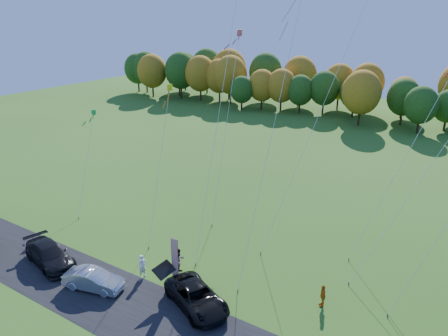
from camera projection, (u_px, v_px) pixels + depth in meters
The scene contains 19 objects.
ground at pixel (179, 283), 31.51m from camera, with size 160.00×160.00×0.00m, color #315D18.
asphalt_strip at pixel (140, 313), 28.35m from camera, with size 90.00×6.00×0.01m, color black.
tree_line at pixel (379, 125), 74.89m from camera, with size 116.00×12.00×10.00m, color #1E4711, non-canonical shape.
black_suv at pixel (197, 297), 28.72m from camera, with size 2.51×5.45×1.51m, color black.
silver_sedan at pixel (93, 280), 30.62m from camera, with size 1.51×4.32×1.42m, color silver.
dark_truck_a at pixel (50, 255), 33.57m from camera, with size 2.26×5.57×1.62m, color black.
person_tailgate_a at pixel (142, 266), 31.87m from camera, with size 0.66×0.43×1.82m, color white.
person_tailgate_b at pixel (179, 261), 32.46m from camera, with size 0.95×0.74×1.96m, color gray.
person_east at pixel (323, 296), 28.81m from camera, with size 0.93×0.39×1.58m, color #CB6C13.
feather_flag at pixel (174, 257), 30.38m from camera, with size 0.51×0.14×3.88m.
kite_delta_blue at pixel (222, 90), 33.89m from camera, with size 3.52×11.24×25.47m.
kite_parafoil_orange at pixel (344, 55), 33.09m from camera, with size 8.61×12.88×31.03m.
kite_delta_red at pixel (275, 118), 31.30m from camera, with size 2.67×11.38×21.74m.
kite_parafoil_rainbow at pixel (424, 176), 30.09m from camera, with size 8.14×8.43×15.95m.
kite_diamond_yellow at pixel (159, 165), 36.45m from camera, with size 2.22×6.09×12.95m.
kite_diamond_green at pixel (86, 162), 43.01m from camera, with size 4.24×6.73×9.17m.
kite_diamond_white at pixel (404, 159), 33.00m from camera, with size 5.44×7.21×16.33m.
kite_diamond_pink at pixel (226, 127), 40.39m from camera, with size 2.48×8.23×17.13m.
kite_diamond_blue_low at pixel (429, 251), 26.64m from camera, with size 3.72×3.10×9.77m.
Camera 1 is at (17.30, -20.70, 18.56)m, focal length 35.00 mm.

